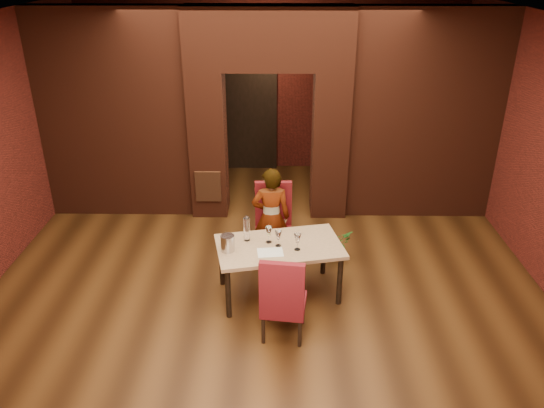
{
  "coord_description": "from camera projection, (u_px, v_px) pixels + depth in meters",
  "views": [
    {
      "loc": [
        0.15,
        -5.86,
        3.88
      ],
      "look_at": [
        0.07,
        0.0,
        1.07
      ],
      "focal_mm": 35.0,
      "sensor_mm": 36.0,
      "label": 1
    }
  ],
  "objects": [
    {
      "name": "chair_near",
      "position": [
        284.0,
        294.0,
        5.73
      ],
      "size": [
        0.53,
        0.53,
        1.04
      ],
      "primitive_type": "cube",
      "rotation": [
        0.0,
        0.0,
        3.02
      ],
      "color": "maroon",
      "rests_on": "ground"
    },
    {
      "name": "wing_wall_right",
      "position": [
        424.0,
        117.0,
        8.05
      ],
      "size": [
        2.28,
        0.35,
        3.2
      ],
      "primitive_type": "cube",
      "color": "maroon",
      "rests_on": "ground"
    },
    {
      "name": "water_bottle",
      "position": [
        247.0,
        228.0,
        6.38
      ],
      "size": [
        0.08,
        0.08,
        0.32
      ],
      "primitive_type": "cylinder",
      "color": "white",
      "rests_on": "dining_table"
    },
    {
      "name": "wall_back",
      "position": [
        271.0,
        86.0,
        9.88
      ],
      "size": [
        7.0,
        0.04,
        3.2
      ],
      "primitive_type": "cube",
      "color": "maroon",
      "rests_on": "ground"
    },
    {
      "name": "potted_plant",
      "position": [
        337.0,
        244.0,
        7.33
      ],
      "size": [
        0.51,
        0.49,
        0.43
      ],
      "primitive_type": "imported",
      "rotation": [
        0.0,
        0.0,
        0.6
      ],
      "color": "#2A6A22",
      "rests_on": "ground"
    },
    {
      "name": "pillar_right",
      "position": [
        330.0,
        144.0,
        8.26
      ],
      "size": [
        0.55,
        0.55,
        2.3
      ],
      "primitive_type": "cube",
      "color": "maroon",
      "rests_on": "ground"
    },
    {
      "name": "wine_glass_a",
      "position": [
        269.0,
        235.0,
        6.36
      ],
      "size": [
        0.08,
        0.08,
        0.21
      ],
      "primitive_type": null,
      "color": "white",
      "rests_on": "dining_table"
    },
    {
      "name": "person_seated",
      "position": [
        271.0,
        218.0,
        6.99
      ],
      "size": [
        0.53,
        0.37,
        1.4
      ],
      "primitive_type": "imported",
      "rotation": [
        0.0,
        0.0,
        3.21
      ],
      "color": "white",
      "rests_on": "ground"
    },
    {
      "name": "dining_table",
      "position": [
        279.0,
        270.0,
        6.5
      ],
      "size": [
        1.63,
        1.12,
        0.7
      ],
      "primitive_type": "cube",
      "rotation": [
        0.0,
        0.0,
        0.21
      ],
      "color": "tan",
      "rests_on": "ground"
    },
    {
      "name": "wine_glass_b",
      "position": [
        278.0,
        238.0,
        6.28
      ],
      "size": [
        0.08,
        0.08,
        0.2
      ],
      "primitive_type": null,
      "color": "white",
      "rests_on": "dining_table"
    },
    {
      "name": "tasting_sheet",
      "position": [
        270.0,
        252.0,
        6.18
      ],
      "size": [
        0.32,
        0.25,
        0.0
      ],
      "primitive_type": "cube",
      "rotation": [
        0.0,
        0.0,
        0.11
      ],
      "color": "silver",
      "rests_on": "dining_table"
    },
    {
      "name": "wine_bucket",
      "position": [
        228.0,
        243.0,
        6.18
      ],
      "size": [
        0.16,
        0.16,
        0.2
      ],
      "primitive_type": "cylinder",
      "color": "#B1B1B8",
      "rests_on": "dining_table"
    },
    {
      "name": "pillar_left",
      "position": [
        208.0,
        144.0,
        8.29
      ],
      "size": [
        0.55,
        0.55,
        2.3
      ],
      "primitive_type": "cube",
      "color": "maroon",
      "rests_on": "ground"
    },
    {
      "name": "vent_panel",
      "position": [
        208.0,
        187.0,
        8.28
      ],
      "size": [
        0.4,
        0.03,
        0.5
      ],
      "primitive_type": "cube",
      "color": "#954F2B",
      "rests_on": "ground"
    },
    {
      "name": "lintel",
      "position": [
        269.0,
        38.0,
        7.58
      ],
      "size": [
        2.45,
        0.55,
        0.9
      ],
      "primitive_type": "cube",
      "color": "maroon",
      "rests_on": "ground"
    },
    {
      "name": "floor",
      "position": [
        266.0,
        277.0,
        6.97
      ],
      "size": [
        8.0,
        8.0,
        0.0
      ],
      "primitive_type": "plane",
      "color": "#492A12",
      "rests_on": "ground"
    },
    {
      "name": "wine_glass_c",
      "position": [
        297.0,
        242.0,
        6.2
      ],
      "size": [
        0.09,
        0.09,
        0.21
      ],
      "primitive_type": null,
      "color": "silver",
      "rests_on": "dining_table"
    },
    {
      "name": "rear_door_frame",
      "position": [
        250.0,
        116.0,
        10.04
      ],
      "size": [
        1.02,
        0.04,
        2.22
      ],
      "primitive_type": "cube",
      "color": "black",
      "rests_on": "ground"
    },
    {
      "name": "wing_wall_left",
      "position": [
        115.0,
        116.0,
        8.11
      ],
      "size": [
        2.28,
        0.35,
        3.2
      ],
      "primitive_type": "cube",
      "color": "maroon",
      "rests_on": "ground"
    },
    {
      "name": "rear_door",
      "position": [
        250.0,
        115.0,
        10.07
      ],
      "size": [
        0.9,
        0.08,
        2.1
      ],
      "primitive_type": "cube",
      "color": "black",
      "rests_on": "ground"
    },
    {
      "name": "ceiling",
      "position": [
        265.0,
        22.0,
        5.58
      ],
      "size": [
        7.0,
        8.0,
        0.04
      ],
      "primitive_type": "cube",
      "color": "silver",
      "rests_on": "ground"
    },
    {
      "name": "chair_far",
      "position": [
        274.0,
        226.0,
        7.11
      ],
      "size": [
        0.52,
        0.52,
        1.1
      ],
      "primitive_type": "cube",
      "rotation": [
        0.0,
        0.0,
        0.04
      ],
      "color": "maroon",
      "rests_on": "ground"
    }
  ]
}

